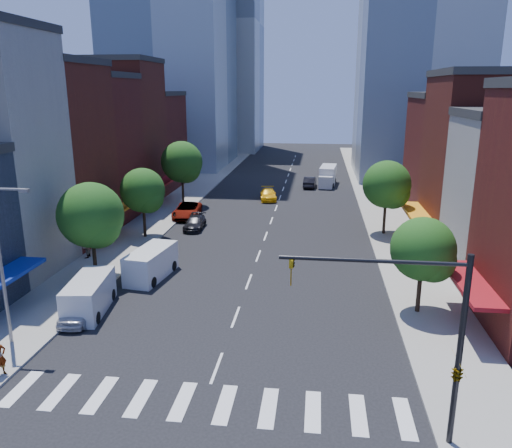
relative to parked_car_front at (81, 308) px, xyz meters
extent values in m
plane|color=black|center=(9.50, -4.51, -0.73)|extent=(220.00, 220.00, 0.00)
cube|color=gray|center=(-3.00, 35.49, -0.65)|extent=(5.00, 120.00, 0.15)
cube|color=gray|center=(22.00, 35.49, -0.65)|extent=(5.00, 120.00, 0.15)
cube|color=silver|center=(9.50, -7.51, -0.72)|extent=(19.00, 3.00, 0.01)
cube|color=#591C15|center=(-11.50, 15.99, 7.27)|extent=(12.00, 9.00, 16.00)
cube|color=#581716|center=(-11.50, 24.49, 6.77)|extent=(12.00, 8.00, 15.00)
cube|color=#591C15|center=(-11.50, 32.99, 7.77)|extent=(12.00, 9.00, 17.00)
cube|color=#581716|center=(-11.50, 42.49, 5.77)|extent=(12.00, 10.00, 13.00)
cube|color=#591C15|center=(30.50, 19.49, 6.77)|extent=(12.00, 10.00, 15.00)
cube|color=#581716|center=(30.50, 29.49, 5.77)|extent=(12.00, 10.00, 13.00)
cube|color=#9EA5AD|center=(-8.50, 90.49, 27.27)|extent=(18.00, 18.00, 56.00)
cylinder|color=black|center=(20.00, -9.01, 3.42)|extent=(0.24, 0.24, 8.00)
cylinder|color=black|center=(16.50, -9.01, 7.02)|extent=(7.00, 0.16, 0.16)
imported|color=gold|center=(13.50, -9.01, 6.42)|extent=(0.22, 0.18, 1.10)
imported|color=gold|center=(20.00, -9.01, 2.62)|extent=(0.48, 2.24, 0.90)
cylinder|color=slate|center=(-2.50, -3.51, 3.92)|extent=(0.20, 0.20, 9.00)
cylinder|color=slate|center=(-1.50, -3.51, 8.22)|extent=(2.00, 0.14, 0.14)
cube|color=slate|center=(-0.60, -3.51, 8.17)|extent=(0.50, 0.25, 0.18)
cylinder|color=black|center=(-2.00, 6.49, 1.38)|extent=(0.28, 0.28, 3.92)
sphere|color=#1D4914|center=(-2.00, 6.49, 4.32)|extent=(4.80, 4.80, 4.80)
sphere|color=#1D4914|center=(-1.40, 6.19, 3.62)|extent=(3.36, 3.36, 3.36)
cylinder|color=black|center=(-2.00, 17.49, 1.24)|extent=(0.28, 0.28, 3.64)
sphere|color=#1D4914|center=(-2.00, 17.49, 3.97)|extent=(4.20, 4.20, 4.20)
sphere|color=#1D4914|center=(-1.40, 17.19, 3.32)|extent=(2.94, 2.94, 2.94)
cylinder|color=black|center=(-2.00, 31.49, 1.52)|extent=(0.28, 0.28, 4.20)
sphere|color=#1D4914|center=(-2.00, 31.49, 4.67)|extent=(5.00, 5.00, 5.00)
sphere|color=#1D4914|center=(-1.40, 31.19, 3.92)|extent=(3.50, 3.50, 3.50)
cylinder|color=black|center=(21.00, 3.49, 1.10)|extent=(0.28, 0.28, 3.36)
sphere|color=#1D4914|center=(21.00, 3.49, 3.62)|extent=(4.00, 4.00, 4.00)
sphere|color=#1D4914|center=(21.60, 3.19, 3.02)|extent=(2.80, 2.80, 2.80)
cylinder|color=black|center=(21.00, 21.49, 1.38)|extent=(0.28, 0.28, 3.92)
sphere|color=#1D4914|center=(21.00, 21.49, 4.32)|extent=(4.60, 4.60, 4.60)
sphere|color=#1D4914|center=(21.60, 21.19, 3.62)|extent=(3.22, 3.22, 3.22)
imported|color=silver|center=(0.00, 0.00, 0.00)|extent=(1.91, 4.34, 1.45)
imported|color=black|center=(2.00, 9.70, 0.04)|extent=(2.18, 4.80, 1.53)
imported|color=#999999|center=(0.00, 25.75, 0.08)|extent=(3.08, 5.99, 1.62)
imported|color=black|center=(2.00, 21.21, -0.08)|extent=(1.99, 4.53, 1.30)
cube|color=silver|center=(0.00, 1.18, 0.37)|extent=(2.77, 5.45, 2.19)
cube|color=black|center=(0.27, -0.79, 0.68)|extent=(2.05, 1.29, 0.94)
cylinder|color=black|center=(-0.69, -0.71, -0.36)|extent=(0.37, 0.82, 0.79)
cylinder|color=black|center=(1.17, -0.46, -0.36)|extent=(0.37, 0.82, 0.79)
cylinder|color=black|center=(-1.17, 2.81, -0.36)|extent=(0.37, 0.82, 0.79)
cylinder|color=black|center=(0.69, 3.06, -0.36)|extent=(0.37, 0.82, 0.79)
cube|color=white|center=(2.00, 7.53, 0.39)|extent=(2.82, 5.55, 2.23)
cube|color=black|center=(1.73, 5.53, 0.71)|extent=(2.09, 1.32, 0.96)
cylinder|color=black|center=(0.81, 5.87, -0.35)|extent=(0.37, 0.84, 0.81)
cylinder|color=black|center=(2.70, 5.61, -0.35)|extent=(0.37, 0.84, 0.81)
cylinder|color=black|center=(1.30, 9.45, -0.35)|extent=(0.37, 0.84, 0.81)
cylinder|color=black|center=(3.19, 9.19, -0.35)|extent=(0.37, 0.84, 0.81)
imported|color=yellow|center=(8.09, 35.98, -0.01)|extent=(2.68, 5.18, 1.43)
imported|color=black|center=(13.26, 45.24, 0.05)|extent=(1.91, 4.81, 1.56)
imported|color=#999999|center=(15.76, 57.53, 0.10)|extent=(2.08, 4.89, 1.65)
cube|color=silver|center=(15.88, 47.49, 0.69)|extent=(2.70, 5.93, 2.83)
cube|color=silver|center=(15.54, 44.15, 0.25)|extent=(2.10, 1.78, 1.77)
cylinder|color=black|center=(14.64, 44.95, -0.33)|extent=(0.35, 0.82, 0.80)
cylinder|color=black|center=(16.58, 44.75, -0.33)|extent=(0.35, 0.82, 0.80)
cylinder|color=black|center=(15.05, 48.91, -0.33)|extent=(0.35, 0.82, 0.80)
cylinder|color=black|center=(16.99, 48.71, -0.33)|extent=(0.35, 0.82, 0.80)
imported|color=#999999|center=(-4.83, 10.82, 0.35)|extent=(0.72, 0.91, 1.84)
camera|label=1|loc=(14.37, -27.02, 13.25)|focal=35.00mm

